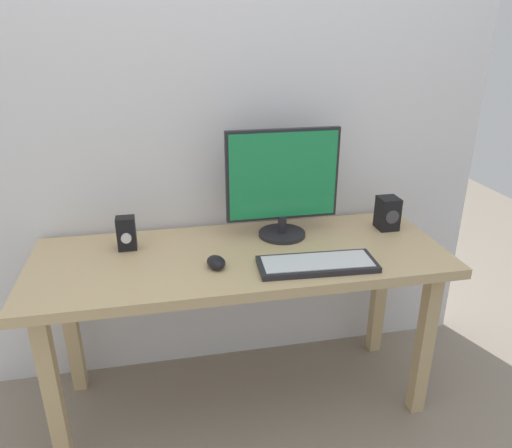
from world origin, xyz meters
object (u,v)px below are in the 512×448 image
object	(u,v)px
mouse	(216,262)
speaker_right	(388,213)
monitor	(283,182)
desk	(241,272)
audio_controller	(126,233)
keyboard_primary	(317,264)

from	to	relation	value
mouse	speaker_right	bearing A→B (deg)	4.76
mouse	monitor	bearing A→B (deg)	26.90
desk	mouse	distance (m)	0.18
monitor	mouse	world-z (taller)	monitor
desk	speaker_right	world-z (taller)	speaker_right
monitor	speaker_right	bearing A→B (deg)	-2.77
mouse	speaker_right	size ratio (longest dim) A/B	0.66
desk	monitor	distance (m)	0.40
audio_controller	mouse	bearing A→B (deg)	-34.76
desk	mouse	size ratio (longest dim) A/B	17.18
speaker_right	audio_controller	xyz separation A→B (m)	(-1.11, 0.01, -0.00)
mouse	keyboard_primary	bearing A→B (deg)	-21.99
monitor	keyboard_primary	xyz separation A→B (m)	(0.06, -0.31, -0.22)
desk	audio_controller	xyz separation A→B (m)	(-0.44, 0.13, 0.15)
keyboard_primary	speaker_right	bearing A→B (deg)	35.00
desk	keyboard_primary	world-z (taller)	keyboard_primary
desk	keyboard_primary	size ratio (longest dim) A/B	3.63
desk	mouse	xyz separation A→B (m)	(-0.11, -0.10, 0.11)
monitor	keyboard_primary	bearing A→B (deg)	-79.78
mouse	speaker_right	world-z (taller)	speaker_right
desk	speaker_right	distance (m)	0.70
keyboard_primary	mouse	distance (m)	0.38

